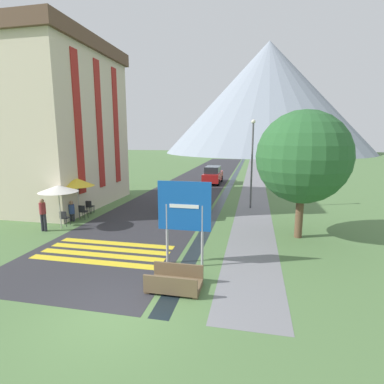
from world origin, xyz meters
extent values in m
plane|color=#517542|center=(0.00, 20.00, 0.00)|extent=(160.00, 160.00, 0.00)
cube|color=#2D2D33|center=(-2.50, 30.00, 0.00)|extent=(6.40, 60.00, 0.01)
cube|color=slate|center=(3.60, 30.00, 0.00)|extent=(2.20, 60.00, 0.01)
cube|color=black|center=(1.20, 30.00, 0.00)|extent=(0.60, 60.00, 0.00)
cube|color=yellow|center=(-2.50, 3.08, 0.01)|extent=(5.44, 0.44, 0.01)
cube|color=yellow|center=(-2.50, 3.78, 0.01)|extent=(5.44, 0.44, 0.01)
cube|color=yellow|center=(-2.50, 4.48, 0.01)|extent=(5.44, 0.44, 0.01)
cube|color=yellow|center=(-2.50, 5.18, 0.01)|extent=(5.44, 0.44, 0.01)
cone|color=gray|center=(6.59, 90.47, 16.42)|extent=(61.67, 61.67, 32.84)
cube|color=beige|center=(-9.40, 12.00, 5.60)|extent=(5.21, 9.09, 11.20)
cube|color=brown|center=(-9.40, 12.00, 10.75)|extent=(5.71, 9.59, 0.90)
cube|color=maroon|center=(-6.76, 9.50, 5.60)|extent=(0.06, 0.70, 8.40)
cube|color=maroon|center=(-6.76, 12.00, 5.60)|extent=(0.06, 0.70, 8.40)
cube|color=maroon|center=(-6.76, 14.50, 5.60)|extent=(0.06, 0.70, 8.40)
cylinder|color=#9E9EA3|center=(0.40, 3.60, 1.18)|extent=(0.10, 0.10, 2.35)
cylinder|color=#9E9EA3|center=(1.77, 3.60, 1.18)|extent=(0.10, 0.10, 2.35)
cube|color=#1451AD|center=(1.09, 3.58, 2.30)|extent=(2.02, 0.05, 1.85)
cube|color=white|center=(1.09, 3.55, 2.30)|extent=(1.11, 0.02, 0.14)
cube|color=brown|center=(1.20, 1.70, 0.14)|extent=(1.70, 1.10, 0.12)
cube|color=brown|center=(1.20, 1.19, 0.43)|extent=(1.70, 0.08, 0.45)
cube|color=brown|center=(1.20, 2.21, 0.43)|extent=(1.70, 0.08, 0.45)
cube|color=brown|center=(0.43, 1.70, 0.04)|extent=(0.16, 0.99, 0.08)
cube|color=brown|center=(1.97, 1.70, 0.04)|extent=(0.16, 0.99, 0.08)
cube|color=#B2B2B7|center=(-0.40, 11.66, 0.72)|extent=(1.80, 4.49, 0.84)
cube|color=#23282D|center=(-0.40, 11.43, 1.48)|extent=(1.53, 2.47, 0.68)
cylinder|color=black|center=(-1.26, 13.05, 0.30)|extent=(0.18, 0.60, 0.60)
cylinder|color=black|center=(0.46, 13.05, 0.30)|extent=(0.18, 0.60, 0.60)
cylinder|color=black|center=(-1.26, 10.26, 0.30)|extent=(0.18, 0.60, 0.60)
cylinder|color=black|center=(0.46, 10.26, 0.30)|extent=(0.18, 0.60, 0.60)
cube|color=#A31919|center=(-0.67, 24.13, 0.72)|extent=(1.66, 4.55, 0.84)
cube|color=#23282D|center=(-0.67, 23.90, 1.48)|extent=(1.41, 2.50, 0.68)
cylinder|color=black|center=(-1.46, 25.54, 0.30)|extent=(0.18, 0.60, 0.60)
cylinder|color=black|center=(0.12, 25.54, 0.30)|extent=(0.18, 0.60, 0.60)
cylinder|color=black|center=(-1.46, 22.72, 0.30)|extent=(0.18, 0.60, 0.60)
cylinder|color=black|center=(0.12, 22.72, 0.30)|extent=(0.18, 0.60, 0.60)
cube|color=#232328|center=(-6.63, 10.00, 0.45)|extent=(0.40, 0.40, 0.04)
cube|color=#232328|center=(-6.63, 9.82, 0.65)|extent=(0.40, 0.04, 0.40)
cylinder|color=#232328|center=(-6.80, 10.17, 0.23)|extent=(0.03, 0.03, 0.45)
cylinder|color=#232328|center=(-6.46, 10.17, 0.23)|extent=(0.03, 0.03, 0.45)
cylinder|color=#232328|center=(-6.80, 9.83, 0.23)|extent=(0.03, 0.03, 0.45)
cylinder|color=#232328|center=(-6.46, 9.83, 0.23)|extent=(0.03, 0.03, 0.45)
cube|color=#232328|center=(-6.68, 9.95, 0.45)|extent=(0.40, 0.40, 0.04)
cube|color=#232328|center=(-6.68, 9.77, 0.65)|extent=(0.40, 0.04, 0.40)
cylinder|color=#232328|center=(-6.85, 10.12, 0.23)|extent=(0.03, 0.03, 0.45)
cylinder|color=#232328|center=(-6.51, 10.12, 0.23)|extent=(0.03, 0.03, 0.45)
cylinder|color=#232328|center=(-6.85, 9.78, 0.23)|extent=(0.03, 0.03, 0.45)
cylinder|color=#232328|center=(-6.51, 9.78, 0.23)|extent=(0.03, 0.03, 0.45)
cube|color=#232328|center=(-6.51, 7.21, 0.45)|extent=(0.40, 0.40, 0.04)
cube|color=#232328|center=(-6.51, 7.03, 0.65)|extent=(0.40, 0.04, 0.40)
cylinder|color=#232328|center=(-6.68, 7.38, 0.23)|extent=(0.03, 0.03, 0.45)
cylinder|color=#232328|center=(-6.34, 7.38, 0.23)|extent=(0.03, 0.03, 0.45)
cylinder|color=#232328|center=(-6.68, 7.04, 0.23)|extent=(0.03, 0.03, 0.45)
cylinder|color=#232328|center=(-6.34, 7.04, 0.23)|extent=(0.03, 0.03, 0.45)
cube|color=#232328|center=(-6.31, 8.72, 0.45)|extent=(0.40, 0.40, 0.04)
cube|color=#232328|center=(-6.31, 8.54, 0.65)|extent=(0.40, 0.04, 0.40)
cylinder|color=#232328|center=(-6.48, 8.89, 0.23)|extent=(0.03, 0.03, 0.45)
cylinder|color=#232328|center=(-6.14, 8.89, 0.23)|extent=(0.03, 0.03, 0.45)
cylinder|color=#232328|center=(-6.48, 8.55, 0.23)|extent=(0.03, 0.03, 0.45)
cylinder|color=#232328|center=(-6.14, 8.55, 0.23)|extent=(0.03, 0.03, 0.45)
cylinder|color=#B7B2A8|center=(-6.43, 6.72, 1.13)|extent=(0.06, 0.06, 2.27)
cone|color=silver|center=(-6.43, 6.72, 2.17)|extent=(2.01, 2.01, 0.35)
cylinder|color=#B7B2A8|center=(-6.61, 8.70, 1.15)|extent=(0.06, 0.06, 2.31)
cone|color=yellow|center=(-6.61, 8.70, 2.21)|extent=(1.98, 1.98, 0.45)
cylinder|color=#282833|center=(-7.09, 6.13, 0.46)|extent=(0.14, 0.14, 0.93)
cylinder|color=#282833|center=(-6.91, 6.13, 0.46)|extent=(0.14, 0.14, 0.93)
cylinder|color=maroon|center=(-7.00, 6.13, 1.22)|extent=(0.32, 0.32, 0.58)
sphere|color=#9E755B|center=(-7.00, 6.13, 1.60)|extent=(0.22, 0.22, 0.22)
cylinder|color=#282833|center=(-6.76, 8.09, 0.23)|extent=(0.14, 0.14, 0.46)
cylinder|color=#282833|center=(-6.58, 8.09, 0.23)|extent=(0.14, 0.14, 0.46)
cylinder|color=navy|center=(-6.67, 8.09, 0.73)|extent=(0.32, 0.32, 0.53)
sphere|color=#9E755B|center=(-6.67, 8.09, 1.09)|extent=(0.22, 0.22, 0.22)
cylinder|color=#515156|center=(3.40, 13.58, 2.85)|extent=(0.12, 0.12, 5.69)
sphere|color=silver|center=(3.40, 13.58, 5.81)|extent=(0.28, 0.28, 0.28)
cylinder|color=brown|center=(5.78, 7.84, 1.03)|extent=(0.36, 0.36, 2.06)
sphere|color=#285B2D|center=(5.78, 7.84, 3.90)|extent=(4.34, 4.34, 4.34)
camera|label=1|loc=(3.58, -6.91, 4.82)|focal=28.00mm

